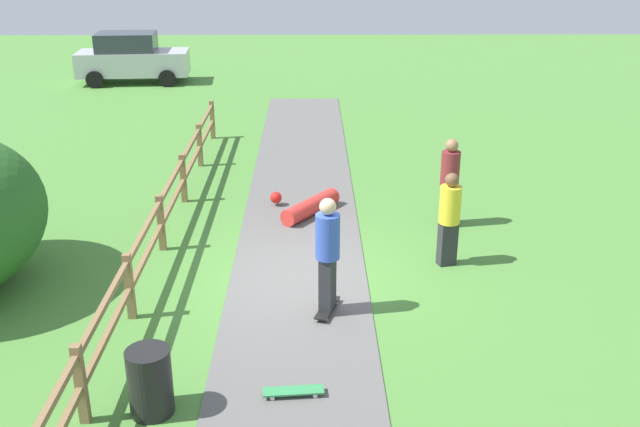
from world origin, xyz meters
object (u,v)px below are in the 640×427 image
Objects in this scene: bystander_yellow at (449,215)px; bystander_maroon at (450,178)px; skater_fallen at (308,206)px; skateboard_loose at (293,391)px; parked_car_silver at (132,58)px; skater_riding at (328,250)px; trash_bin at (150,382)px.

bystander_maroon is at bearing 79.80° from bystander_yellow.
skateboard_loose is (-0.18, -6.41, -0.11)m from skater_fallen.
parked_car_silver is at bearing 123.75° from bystander_maroon.
skater_fallen is 1.90× the size of skateboard_loose.
skater_riding is 1.10× the size of bystander_yellow.
bystander_yellow reaches higher than skateboard_loose.
skateboard_loose is at bearing 9.19° from trash_bin.
bystander_yellow reaches higher than skater_fallen.
trash_bin reaches higher than skater_fallen.
skateboard_loose is 21.43m from parked_car_silver.
skateboard_loose is at bearing -71.84° from parked_car_silver.
bystander_yellow is at bearing 43.44° from trash_bin.
skater_riding is 19.50m from parked_car_silver.
bystander_yellow is (2.21, 1.76, -0.14)m from skater_riding.
skater_riding is 1.25× the size of skater_fallen.
skater_riding is at bearing -68.44° from parked_car_silver.
skateboard_loose is (-0.49, -2.21, -1.02)m from skater_riding.
skater_fallen is at bearing 73.66° from trash_bin.
trash_bin is 0.51× the size of bystander_yellow.
trash_bin is at bearing -170.81° from skateboard_loose.
parked_car_silver reaches higher than skateboard_loose.
bystander_maroon is at bearing 54.82° from skater_riding.
skater_fallen is (-0.32, 4.20, -0.91)m from skater_riding.
bystander_maroon is 0.43× the size of parked_car_silver.
parked_car_silver reaches higher than bystander_yellow.
skater_riding reaches higher than skateboard_loose.
skateboard_loose is at bearing -102.62° from skater_riding.
skater_riding is 0.45× the size of parked_car_silver.
bystander_yellow is at bearing 38.48° from skater_riding.
bystander_maroon is 17.48m from parked_car_silver.
skateboard_loose is 0.19× the size of parked_car_silver.
bystander_yellow is 1.88m from bystander_maroon.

